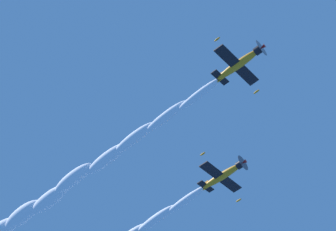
# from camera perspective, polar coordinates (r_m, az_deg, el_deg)

# --- Properties ---
(airplane_lead) EXTENTS (6.81, 6.89, 2.74)m
(airplane_lead) POSITION_cam_1_polar(r_m,az_deg,el_deg) (71.39, 6.71, 4.85)
(airplane_lead) COLOR orange
(airplane_left_wingman) EXTENTS (6.82, 6.93, 2.65)m
(airplane_left_wingman) POSITION_cam_1_polar(r_m,az_deg,el_deg) (78.06, 5.19, -5.54)
(airplane_left_wingman) COLOR orange
(smoke_trail_lead) EXTENTS (40.47, 28.08, 3.96)m
(smoke_trail_lead) POSITION_cam_1_polar(r_m,az_deg,el_deg) (85.64, -11.90, -8.16)
(smoke_trail_lead) COLOR white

